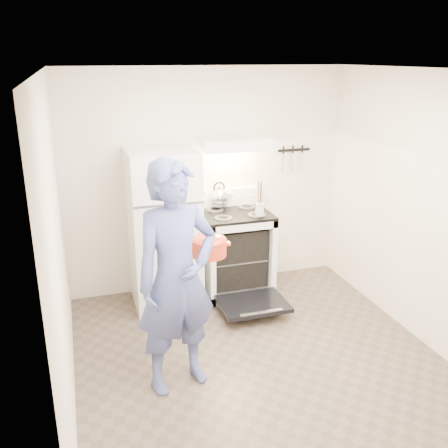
{
  "coord_description": "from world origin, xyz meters",
  "views": [
    {
      "loc": [
        -1.45,
        -3.51,
        2.6
      ],
      "look_at": [
        -0.05,
        1.0,
        1.0
      ],
      "focal_mm": 40.0,
      "sensor_mm": 36.0,
      "label": 1
    }
  ],
  "objects_px": {
    "tea_kettle": "(219,195)",
    "person": "(177,279)",
    "dutch_oven": "(209,248)",
    "refrigerator": "(164,229)",
    "stove_body": "(235,254)"
  },
  "relations": [
    {
      "from": "tea_kettle",
      "to": "dutch_oven",
      "type": "relative_size",
      "value": 0.82
    },
    {
      "from": "refrigerator",
      "to": "tea_kettle",
      "type": "distance_m",
      "value": 0.77
    },
    {
      "from": "person",
      "to": "dutch_oven",
      "type": "bearing_deg",
      "value": 28.86
    },
    {
      "from": "refrigerator",
      "to": "stove_body",
      "type": "distance_m",
      "value": 0.9
    },
    {
      "from": "person",
      "to": "dutch_oven",
      "type": "distance_m",
      "value": 0.51
    },
    {
      "from": "tea_kettle",
      "to": "person",
      "type": "height_order",
      "value": "person"
    },
    {
      "from": "stove_body",
      "to": "refrigerator",
      "type": "bearing_deg",
      "value": -178.23
    },
    {
      "from": "person",
      "to": "dutch_oven",
      "type": "height_order",
      "value": "person"
    },
    {
      "from": "refrigerator",
      "to": "stove_body",
      "type": "xyz_separation_m",
      "value": [
        0.81,
        0.02,
        -0.39
      ]
    },
    {
      "from": "tea_kettle",
      "to": "person",
      "type": "relative_size",
      "value": 0.16
    },
    {
      "from": "refrigerator",
      "to": "tea_kettle",
      "type": "relative_size",
      "value": 5.58
    },
    {
      "from": "tea_kettle",
      "to": "person",
      "type": "xyz_separation_m",
      "value": [
        -0.86,
        -1.71,
        -0.15
      ]
    },
    {
      "from": "tea_kettle",
      "to": "dutch_oven",
      "type": "xyz_separation_m",
      "value": [
        -0.5,
        -1.36,
        -0.07
      ]
    },
    {
      "from": "tea_kettle",
      "to": "refrigerator",
      "type": "bearing_deg",
      "value": -160.4
    },
    {
      "from": "tea_kettle",
      "to": "person",
      "type": "bearing_deg",
      "value": -116.69
    }
  ]
}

